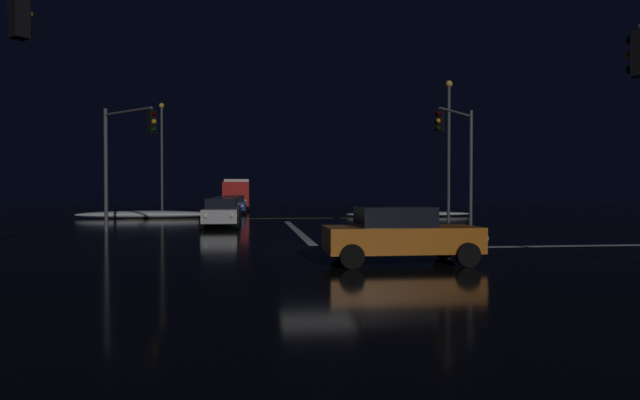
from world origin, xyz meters
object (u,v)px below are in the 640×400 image
(traffic_signal_ne, at_px, (458,146))
(streetlamp_right_near, at_px, (449,141))
(sedan_white, at_px, (227,207))
(sedan_blue, at_px, (235,204))
(streetlamp_left_far, at_px, (162,150))
(sedan_green, at_px, (225,209))
(box_truck, at_px, (237,193))
(traffic_signal_nw, at_px, (125,145))
(sedan_silver, at_px, (221,213))
(sedan_orange_crossing, at_px, (400,234))

(traffic_signal_ne, bearing_deg, streetlamp_right_near, 73.85)
(sedan_white, height_order, sedan_blue, same)
(sedan_white, distance_m, traffic_signal_ne, 19.08)
(streetlamp_left_far, bearing_deg, sedan_white, -53.49)
(sedan_green, xyz_separation_m, streetlamp_left_far, (-6.04, 13.60, 4.68))
(box_truck, xyz_separation_m, streetlamp_left_far, (-6.26, -6.29, 3.77))
(sedan_green, distance_m, traffic_signal_nw, 10.25)
(traffic_signal_nw, bearing_deg, streetlamp_right_near, 19.35)
(sedan_green, distance_m, sedan_white, 5.55)
(box_truck, bearing_deg, streetlamp_left_far, -134.85)
(box_truck, distance_m, traffic_signal_nw, 29.09)
(sedan_white, bearing_deg, sedan_silver, -89.25)
(sedan_green, height_order, sedan_blue, same)
(sedan_blue, bearing_deg, sedan_orange_crossing, -80.46)
(traffic_signal_ne, height_order, traffic_signal_nw, traffic_signal_ne)
(sedan_green, height_order, sedan_white, same)
(traffic_signal_ne, bearing_deg, sedan_green, 144.17)
(sedan_blue, xyz_separation_m, streetlamp_right_near, (13.64, -14.37, 4.31))
(sedan_white, bearing_deg, streetlamp_right_near, -29.56)
(sedan_white, bearing_deg, sedan_green, -89.23)
(sedan_green, bearing_deg, traffic_signal_nw, -115.53)
(sedan_silver, bearing_deg, sedan_green, 90.73)
(sedan_blue, xyz_separation_m, traffic_signal_nw, (-4.47, -20.73, 3.31))
(sedan_blue, distance_m, streetlamp_left_far, 8.04)
(sedan_silver, distance_m, traffic_signal_ne, 12.94)
(traffic_signal_nw, bearing_deg, sedan_white, 73.98)
(sedan_orange_crossing, distance_m, streetlamp_right_near, 20.50)
(streetlamp_right_near, bearing_deg, traffic_signal_nw, -160.65)
(sedan_green, distance_m, sedan_orange_crossing, 21.49)
(sedan_green, xyz_separation_m, sedan_white, (-0.07, 5.54, 0.00))
(sedan_green, height_order, streetlamp_right_near, streetlamp_right_near)
(sedan_silver, xyz_separation_m, sedan_blue, (0.22, 17.41, 0.00))
(sedan_white, height_order, sedan_orange_crossing, same)
(traffic_signal_nw, height_order, streetlamp_right_near, streetlamp_right_near)
(box_truck, relative_size, sedan_orange_crossing, 1.91)
(traffic_signal_nw, distance_m, streetlamp_right_near, 19.22)
(sedan_blue, distance_m, sedan_orange_crossing, 33.13)
(sedan_silver, xyz_separation_m, traffic_signal_nw, (-4.25, -3.32, 3.31))
(sedan_white, xyz_separation_m, traffic_signal_ne, (12.17, -14.28, 3.47))
(streetlamp_left_far, bearing_deg, traffic_signal_nw, -85.25)
(sedan_silver, xyz_separation_m, sedan_green, (-0.07, 5.43, 0.00))
(sedan_silver, xyz_separation_m, sedan_white, (-0.14, 10.98, 0.00))
(sedan_white, xyz_separation_m, streetlamp_right_near, (14.00, -7.94, 4.31))
(sedan_white, relative_size, sedan_orange_crossing, 1.00)
(sedan_white, distance_m, box_truck, 14.38)
(sedan_green, relative_size, traffic_signal_ne, 0.70)
(sedan_white, bearing_deg, streetlamp_left_far, 126.51)
(sedan_green, bearing_deg, streetlamp_right_near, -9.76)
(sedan_green, height_order, traffic_signal_nw, traffic_signal_nw)
(sedan_silver, distance_m, traffic_signal_nw, 6.33)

